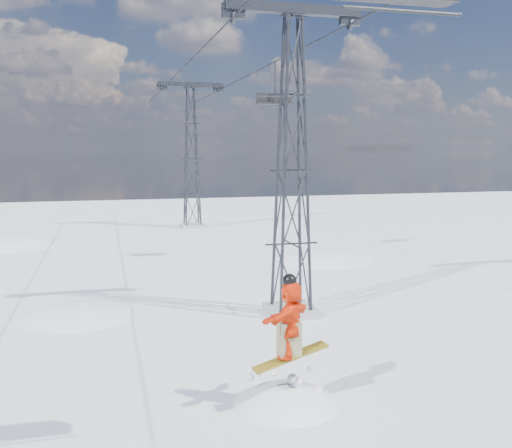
% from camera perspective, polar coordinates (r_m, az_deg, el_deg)
% --- Properties ---
extents(ground, '(120.00, 120.00, 0.00)m').
position_cam_1_polar(ground, '(14.88, 10.66, -17.64)').
color(ground, white).
rests_on(ground, ground).
extents(snow_terrain, '(39.00, 37.00, 22.00)m').
position_cam_1_polar(snow_terrain, '(36.95, -12.26, -18.10)').
color(snow_terrain, white).
rests_on(snow_terrain, ground).
extents(lift_tower_near, '(5.20, 1.80, 11.43)m').
position_cam_1_polar(lift_tower_near, '(21.22, 3.62, 5.28)').
color(lift_tower_near, '#999999').
rests_on(lift_tower_near, ground).
extents(lift_tower_far, '(5.20, 1.80, 11.43)m').
position_cam_1_polar(lift_tower_far, '(45.61, -6.47, 6.45)').
color(lift_tower_far, '#999999').
rests_on(lift_tower_far, ground).
extents(haul_cables, '(4.46, 51.00, 0.06)m').
position_cam_1_polar(haul_cables, '(32.63, -2.97, 15.55)').
color(haul_cables, black).
rests_on(haul_cables, ground).
extents(lift_chair_mid, '(1.98, 0.57, 2.46)m').
position_cam_1_polar(lift_chair_mid, '(31.09, 1.88, 12.30)').
color(lift_chair_mid, black).
rests_on(lift_chair_mid, ground).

